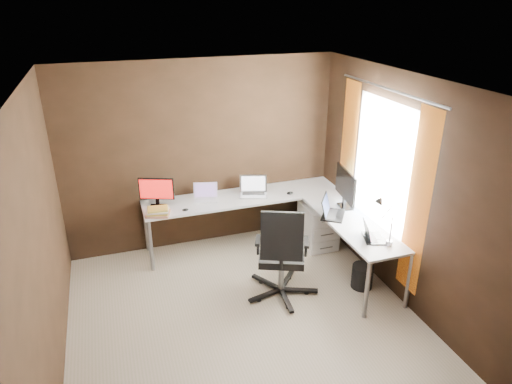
% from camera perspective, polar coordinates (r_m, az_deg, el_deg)
% --- Properties ---
extents(room, '(3.60, 3.60, 2.50)m').
position_cam_1_polar(room, '(4.58, 2.08, -1.46)').
color(room, '#C1AC96').
rests_on(room, ground).
extents(desk, '(2.65, 2.25, 0.73)m').
position_cam_1_polar(desk, '(5.82, 3.26, -2.26)').
color(desk, white).
rests_on(desk, ground).
extents(drawer_pedestal, '(0.42, 0.50, 0.60)m').
position_cam_1_polar(drawer_pedestal, '(6.30, 7.79, -4.18)').
color(drawer_pedestal, white).
rests_on(drawer_pedestal, ground).
extents(monitor_left, '(0.42, 0.20, 0.39)m').
position_cam_1_polar(monitor_left, '(5.82, -12.34, 0.16)').
color(monitor_left, black).
rests_on(monitor_left, desk).
extents(monitor_right, '(0.18, 0.61, 0.50)m').
position_cam_1_polar(monitor_right, '(5.76, 11.13, 0.66)').
color(monitor_right, black).
rests_on(monitor_right, desk).
extents(laptop_white, '(0.36, 0.29, 0.21)m').
position_cam_1_polar(laptop_white, '(6.00, -6.32, -0.50)').
color(laptop_white, white).
rests_on(laptop_white, desk).
extents(laptop_silver, '(0.42, 0.36, 0.24)m').
position_cam_1_polar(laptop_silver, '(6.11, -0.33, 0.20)').
color(laptop_silver, silver).
rests_on(laptop_silver, desk).
extents(laptop_black_big, '(0.42, 0.45, 0.24)m').
position_cam_1_polar(laptop_black_big, '(5.61, 9.28, -2.42)').
color(laptop_black_big, black).
rests_on(laptop_black_big, desk).
extents(laptop_black_small, '(0.29, 0.34, 0.19)m').
position_cam_1_polar(laptop_black_small, '(5.18, 14.17, -5.27)').
color(laptop_black_small, black).
rests_on(laptop_black_small, desk).
extents(book_stack, '(0.33, 0.29, 0.09)m').
position_cam_1_polar(book_stack, '(5.68, -12.16, -2.42)').
color(book_stack, tan).
rests_on(book_stack, desk).
extents(mouse_left, '(0.09, 0.06, 0.03)m').
position_cam_1_polar(mouse_left, '(5.73, -8.83, -2.21)').
color(mouse_left, black).
rests_on(mouse_left, desk).
extents(mouse_corner, '(0.11, 0.08, 0.04)m').
position_cam_1_polar(mouse_corner, '(6.13, 4.27, -0.14)').
color(mouse_corner, black).
rests_on(mouse_corner, desk).
extents(desk_lamp, '(0.18, 0.21, 0.53)m').
position_cam_1_polar(desk_lamp, '(4.99, 15.70, -2.91)').
color(desk_lamp, slate).
rests_on(desk_lamp, desk).
extents(office_chair, '(0.65, 0.69, 1.15)m').
position_cam_1_polar(office_chair, '(5.24, 3.18, -9.71)').
color(office_chair, black).
rests_on(office_chair, ground).
extents(wastebasket, '(0.31, 0.31, 0.29)m').
position_cam_1_polar(wastebasket, '(5.62, 13.14, -10.22)').
color(wastebasket, black).
rests_on(wastebasket, ground).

